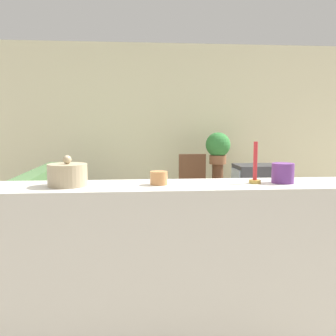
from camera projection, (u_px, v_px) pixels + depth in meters
The scene contains 13 objects.
ground_plane at pixel (156, 306), 2.89m from camera, with size 14.00×14.00×0.00m, color beige.
wall_back at pixel (144, 128), 6.13m from camera, with size 9.00×0.06×2.70m.
couch at pixel (69, 219), 4.38m from camera, with size 0.93×1.85×0.88m.
tv_stand at pixel (256, 216), 4.85m from camera, with size 0.82×0.49×0.43m.
television at pixel (256, 182), 4.80m from camera, with size 0.55×0.47×0.46m.
wooden_chair at pixel (193, 186), 5.39m from camera, with size 0.44×0.44×0.97m.
plant_stand at pixel (217, 189), 5.80m from camera, with size 0.17×0.17×0.80m.
potted_plant at pixel (218, 147), 5.72m from camera, with size 0.38×0.38×0.48m.
foreground_counter at pixel (162, 272), 2.21m from camera, with size 2.51×0.44×1.05m.
decorative_bowl at pixel (68, 175), 2.09m from camera, with size 0.22×0.22×0.17m.
candle_jar at pixel (159, 178), 2.14m from camera, with size 0.10×0.10×0.08m.
candlestick at pixel (255, 170), 2.19m from camera, with size 0.07×0.07×0.24m.
coffee_tin at pixel (283, 173), 2.21m from camera, with size 0.13×0.13×0.12m.
Camera 1 is at (-0.15, -2.74, 1.39)m, focal length 40.00 mm.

